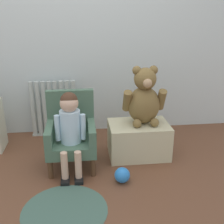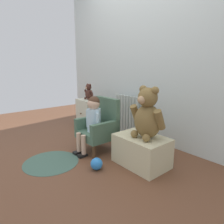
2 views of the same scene
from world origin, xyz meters
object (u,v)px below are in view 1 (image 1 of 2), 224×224
Objects in this scene: radiator at (54,109)px; low_bench at (138,139)px; floor_rug at (65,211)px; child_armchair at (71,133)px; toy_ball at (122,175)px; child_figure at (70,122)px; large_teddy_bear at (144,99)px.

radiator reaches higher than low_bench.
radiator reaches higher than floor_rug.
radiator is 0.93× the size of child_armchair.
low_bench is at bearing 63.19° from toy_ball.
child_figure is 1.25× the size of low_bench.
large_teddy_bear reaches higher than radiator.
child_armchair reaches higher than toy_ball.
floor_rug is at bearing -94.12° from child_armchair.
child_armchair is at bearing -170.26° from large_teddy_bear.
child_armchair is 0.18m from child_figure.
radiator is at bearing 104.80° from child_figure.
child_armchair is at bearing 90.00° from child_figure.
child_figure is at bearing -161.90° from low_bench.
child_armchair is 0.58m from toy_ball.
child_figure is (-0.00, -0.11, 0.15)m from child_armchair.
child_armchair is at bearing 85.88° from floor_rug.
large_teddy_bear is 0.89× the size of floor_rug.
child_figure is 0.69m from floor_rug.
large_teddy_bear is 0.72m from toy_ball.
child_armchair is 1.09× the size of floor_rug.
radiator reaches higher than toy_ball.
low_bench is 1.00m from floor_rug.
toy_ball is (-0.22, -0.43, -0.10)m from low_bench.
child_armchair is 0.94× the size of child_figure.
large_teddy_bear reaches higher than floor_rug.
child_armchair reaches higher than radiator.
radiator is 1.34m from floor_rug.
large_teddy_bear is (0.04, 0.02, 0.39)m from low_bench.
toy_ball is (-0.26, -0.46, -0.49)m from large_teddy_bear.
child_armchair is at bearing -72.82° from radiator.
radiator is 4.86× the size of toy_ball.
floor_rug is (0.16, -1.29, -0.30)m from radiator.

